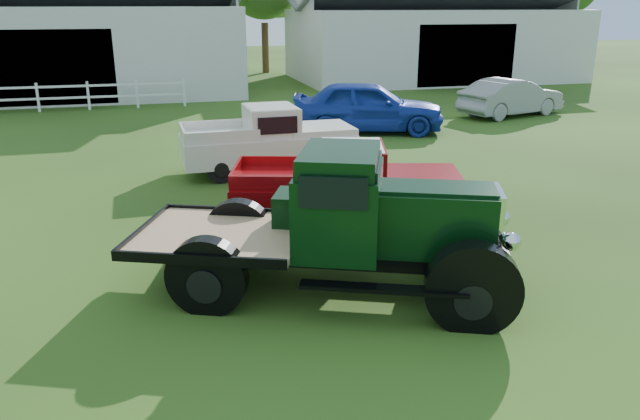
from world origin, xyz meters
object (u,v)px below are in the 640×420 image
object	(u,v)px
vintage_flatbed	(332,223)
red_pickup	(346,186)
misc_car_blue	(368,106)
misc_car_grey	(511,97)
white_pickup	(268,140)

from	to	relation	value
vintage_flatbed	red_pickup	distance (m)	3.09
misc_car_blue	misc_car_grey	xyz separation A→B (m)	(6.69, 1.65, -0.16)
white_pickup	misc_car_blue	world-z (taller)	misc_car_blue
white_pickup	misc_car_grey	bearing A→B (deg)	27.72
red_pickup	misc_car_blue	xyz separation A→B (m)	(3.65, 9.25, 0.05)
red_pickup	misc_car_blue	distance (m)	9.94
misc_car_blue	misc_car_grey	size ratio (longest dim) A/B	1.17
misc_car_blue	misc_car_grey	world-z (taller)	misc_car_blue
red_pickup	misc_car_blue	size ratio (longest dim) A/B	0.89
red_pickup	misc_car_blue	world-z (taller)	misc_car_blue
vintage_flatbed	red_pickup	size ratio (longest dim) A/B	1.23
white_pickup	misc_car_grey	size ratio (longest dim) A/B	1.05
vintage_flatbed	misc_car_grey	world-z (taller)	vintage_flatbed
red_pickup	misc_car_grey	size ratio (longest dim) A/B	1.04
vintage_flatbed	misc_car_blue	size ratio (longest dim) A/B	1.09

